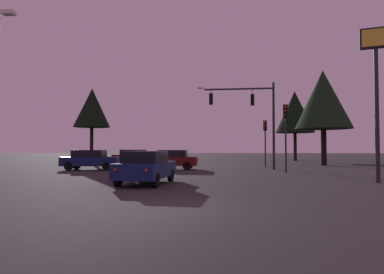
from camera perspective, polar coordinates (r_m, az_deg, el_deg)
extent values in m
plane|color=#262326|center=(33.29, 2.66, -4.82)|extent=(168.00, 168.00, 0.00)
cylinder|color=#232326|center=(26.66, 13.96, 1.92)|extent=(0.20, 0.20, 6.86)
cylinder|color=#232326|center=(26.82, 8.04, 8.25)|extent=(5.47, 0.27, 0.14)
ellipsoid|color=#F4EACC|center=(26.95, 1.49, 8.50)|extent=(0.56, 0.28, 0.16)
cylinder|color=#232326|center=(26.83, 10.40, 7.77)|extent=(0.05, 0.05, 0.45)
cube|color=black|center=(26.73, 10.41, 6.35)|extent=(0.31, 0.25, 0.90)
sphere|color=red|center=(26.91, 10.38, 6.90)|extent=(0.18, 0.18, 0.18)
sphere|color=#56380C|center=(26.86, 10.39, 6.31)|extent=(0.18, 0.18, 0.18)
sphere|color=#0C4219|center=(26.83, 10.39, 5.72)|extent=(0.18, 0.18, 0.18)
cylinder|color=#232326|center=(26.83, 3.31, 7.88)|extent=(0.05, 0.05, 0.32)
cube|color=black|center=(26.74, 3.32, 6.58)|extent=(0.31, 0.25, 0.90)
sphere|color=red|center=(26.92, 3.33, 7.13)|extent=(0.18, 0.18, 0.18)
sphere|color=#56380C|center=(26.87, 3.33, 6.54)|extent=(0.18, 0.18, 0.18)
sphere|color=#0C4219|center=(26.83, 3.34, 5.95)|extent=(0.18, 0.18, 0.18)
cylinder|color=#232326|center=(23.19, 15.94, -1.37)|extent=(0.12, 0.12, 3.73)
cube|color=black|center=(23.33, 15.89, 4.32)|extent=(0.36, 0.32, 0.90)
sphere|color=red|center=(23.23, 15.84, 5.05)|extent=(0.18, 0.18, 0.18)
sphere|color=#56380C|center=(23.19, 15.85, 4.36)|extent=(0.18, 0.18, 0.18)
sphere|color=#0C4219|center=(23.16, 15.86, 3.67)|extent=(0.18, 0.18, 0.18)
cylinder|color=#232326|center=(29.84, 12.59, -2.00)|extent=(0.12, 0.12, 3.23)
cube|color=black|center=(29.91, 12.56, 1.95)|extent=(0.35, 0.31, 0.90)
sphere|color=red|center=(29.79, 12.51, 2.51)|extent=(0.18, 0.18, 0.18)
sphere|color=#56380C|center=(29.77, 12.52, 1.97)|extent=(0.18, 0.18, 0.18)
sphere|color=#0C4219|center=(29.76, 12.52, 1.43)|extent=(0.18, 0.18, 0.18)
cube|color=#0F1947|center=(15.46, -7.91, -5.61)|extent=(2.20, 4.18, 0.68)
cube|color=black|center=(15.30, -8.07, -3.40)|extent=(1.78, 2.31, 0.52)
cylinder|color=black|center=(17.02, -9.20, -6.42)|extent=(0.25, 0.65, 0.64)
cylinder|color=black|center=(16.54, -3.70, -6.57)|extent=(0.25, 0.65, 0.64)
cylinder|color=black|center=(14.53, -12.71, -7.16)|extent=(0.25, 0.65, 0.64)
cylinder|color=black|center=(13.97, -6.35, -7.40)|extent=(0.25, 0.65, 0.64)
sphere|color=red|center=(13.79, -13.14, -5.60)|extent=(0.14, 0.14, 0.14)
sphere|color=red|center=(13.33, -7.94, -5.76)|extent=(0.14, 0.14, 0.14)
cube|color=#0F1947|center=(26.27, -17.07, -4.05)|extent=(4.39, 2.07, 0.68)
cube|color=black|center=(26.30, -17.37, -2.73)|extent=(2.41, 1.68, 0.52)
cylinder|color=black|center=(26.63, -13.66, -4.78)|extent=(0.65, 0.24, 0.64)
cylinder|color=black|center=(25.12, -14.58, -4.94)|extent=(0.65, 0.24, 0.64)
cylinder|color=black|center=(27.49, -19.36, -4.64)|extent=(0.65, 0.24, 0.64)
cylinder|color=black|center=(26.03, -20.59, -4.78)|extent=(0.65, 0.24, 0.64)
sphere|color=red|center=(27.59, -20.91, -3.69)|extent=(0.14, 0.14, 0.14)
sphere|color=red|center=(26.45, -21.93, -3.76)|extent=(0.14, 0.14, 0.14)
cube|color=#4C0F0F|center=(25.78, -3.64, -4.17)|extent=(4.01, 1.72, 0.68)
cube|color=black|center=(25.74, -3.30, -2.84)|extent=(2.17, 1.47, 0.52)
cylinder|color=black|center=(25.30, -6.88, -4.97)|extent=(0.64, 0.20, 0.64)
cylinder|color=black|center=(26.77, -6.18, -4.81)|extent=(0.64, 0.20, 0.64)
cylinder|color=black|center=(24.87, -0.90, -5.04)|extent=(0.64, 0.20, 0.64)
cylinder|color=black|center=(26.36, -0.53, -4.87)|extent=(0.64, 0.20, 0.64)
sphere|color=red|center=(24.93, 0.72, -4.02)|extent=(0.14, 0.14, 0.14)
sphere|color=red|center=(26.12, 0.95, -3.93)|extent=(0.14, 0.14, 0.14)
cube|color=#4C0F0F|center=(34.67, -10.38, -3.58)|extent=(4.59, 3.84, 0.68)
cube|color=black|center=(34.55, -10.21, -2.59)|extent=(2.80, 2.58, 0.52)
cylinder|color=black|center=(35.21, -12.92, -4.09)|extent=(0.65, 0.51, 0.64)
cylinder|color=black|center=(36.28, -10.90, -4.05)|extent=(0.65, 0.51, 0.64)
cylinder|color=black|center=(33.09, -9.82, -4.25)|extent=(0.65, 0.51, 0.64)
cylinder|color=black|center=(34.23, -7.77, -4.19)|extent=(0.65, 0.51, 0.64)
sphere|color=red|center=(32.66, -8.71, -3.52)|extent=(0.14, 0.14, 0.14)
sphere|color=red|center=(33.57, -7.10, -3.48)|extent=(0.14, 0.14, 0.14)
cube|color=#F4EACC|center=(19.31, -29.19, 18.30)|extent=(0.60, 0.36, 0.20)
cylinder|color=#232326|center=(18.25, 29.40, 3.35)|extent=(0.20, 0.20, 6.51)
cube|color=black|center=(18.95, 29.20, 14.73)|extent=(1.42, 0.60, 1.00)
cube|color=yellow|center=(18.83, 29.26, 14.85)|extent=(1.20, 0.33, 0.84)
cylinder|color=black|center=(34.23, 21.87, -1.64)|extent=(0.51, 0.51, 3.54)
cone|color=black|center=(34.56, 21.77, 6.06)|extent=(5.36, 5.36, 5.73)
cylinder|color=black|center=(37.70, -17.01, -1.38)|extent=(0.37, 0.37, 3.98)
cone|color=black|center=(37.96, -16.94, 4.88)|extent=(3.94, 3.94, 4.29)
cylinder|color=black|center=(45.89, 17.45, -1.62)|extent=(0.43, 0.43, 3.74)
cone|color=black|center=(46.15, 17.39, 4.18)|extent=(5.09, 5.09, 5.58)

